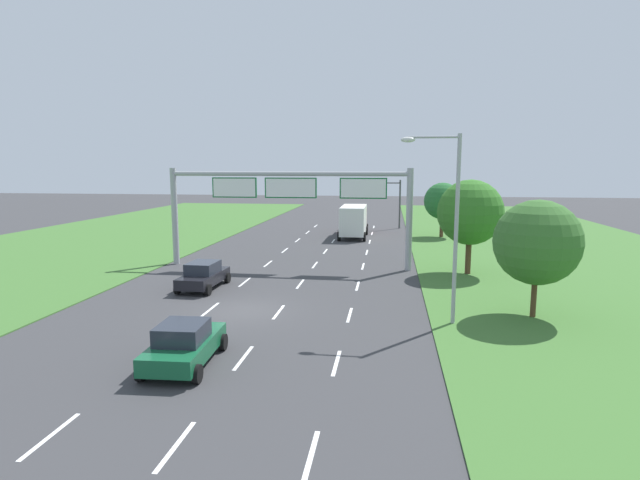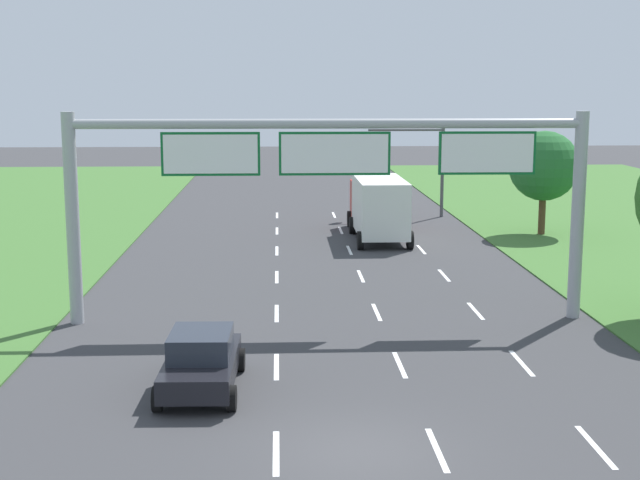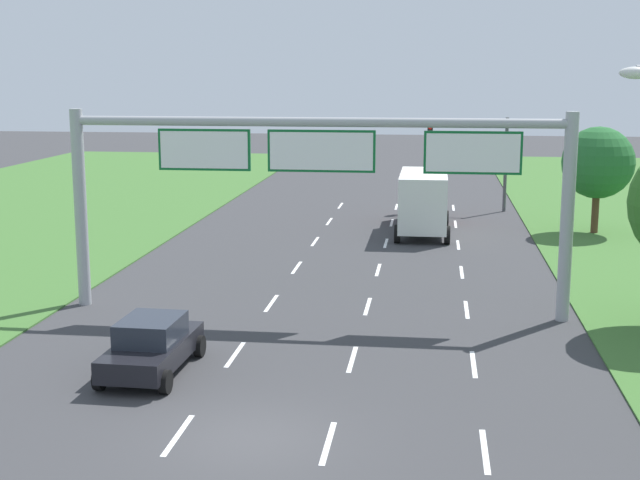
# 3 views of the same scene
# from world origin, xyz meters

# --- Properties ---
(ground_plane) EXTENTS (200.00, 200.00, 0.00)m
(ground_plane) POSITION_xyz_m (0.00, 0.00, 0.00)
(ground_plane) COLOR #38383A
(grass_verge_right) EXTENTS (24.00, 120.00, 0.06)m
(grass_verge_right) POSITION_xyz_m (21.00, 10.00, 0.03)
(grass_verge_right) COLOR #3D6B2D
(grass_verge_right) RESTS_ON ground_plane
(grass_verge_left) EXTENTS (24.00, 120.00, 0.06)m
(grass_verge_left) POSITION_xyz_m (-21.00, 10.00, 0.03)
(grass_verge_left) COLOR #3D6B2D
(grass_verge_left) RESTS_ON ground_plane
(lane_dashes_inner_left) EXTENTS (0.14, 56.40, 0.01)m
(lane_dashes_inner_left) POSITION_xyz_m (-1.75, 9.00, 0.00)
(lane_dashes_inner_left) COLOR white
(lane_dashes_inner_left) RESTS_ON ground_plane
(lane_dashes_inner_right) EXTENTS (0.14, 56.40, 0.01)m
(lane_dashes_inner_right) POSITION_xyz_m (1.75, 9.00, 0.00)
(lane_dashes_inner_right) COLOR white
(lane_dashes_inner_right) RESTS_ON ground_plane
(lane_dashes_slip) EXTENTS (0.14, 56.40, 0.01)m
(lane_dashes_slip) POSITION_xyz_m (5.25, 9.00, 0.00)
(lane_dashes_slip) COLOR white
(lane_dashes_slip) RESTS_ON ground_plane
(car_near_red) EXTENTS (2.31, 4.22, 1.59)m
(car_near_red) POSITION_xyz_m (-0.15, -6.93, 0.78)
(car_near_red) COLOR #145633
(car_near_red) RESTS_ON ground_plane
(car_lead_silver) EXTENTS (2.13, 4.26, 1.57)m
(car_lead_silver) POSITION_xyz_m (-3.69, 4.15, 0.79)
(car_lead_silver) COLOR black
(car_lead_silver) RESTS_ON ground_plane
(box_truck) EXTENTS (2.71, 8.26, 3.19)m
(box_truck) POSITION_xyz_m (3.49, 27.43, 1.73)
(box_truck) COLOR #B21E19
(box_truck) RESTS_ON ground_plane
(sign_gantry) EXTENTS (17.24, 0.44, 7.00)m
(sign_gantry) POSITION_xyz_m (0.15, 11.02, 4.98)
(sign_gantry) COLOR #9EA0A5
(sign_gantry) RESTS_ON ground_plane
(traffic_light_mast) EXTENTS (4.76, 0.49, 5.60)m
(traffic_light_mast) POSITION_xyz_m (6.29, 34.93, 3.87)
(traffic_light_mast) COLOR #47494F
(traffic_light_mast) RESTS_ON ground_plane
(street_lamp) EXTENTS (2.61, 0.32, 8.50)m
(street_lamp) POSITION_xyz_m (9.61, -0.77, 5.08)
(street_lamp) COLOR #9EA0A5
(street_lamp) RESTS_ON ground_plane
(roadside_tree_near) EXTENTS (3.97, 3.97, 5.60)m
(roadside_tree_near) POSITION_xyz_m (13.87, 0.76, 3.61)
(roadside_tree_near) COLOR #513823
(roadside_tree_near) RESTS_ON ground_plane
(roadside_tree_mid) EXTENTS (4.27, 4.27, 6.28)m
(roadside_tree_mid) POSITION_xyz_m (12.28, 10.26, 4.13)
(roadside_tree_mid) COLOR #513823
(roadside_tree_mid) RESTS_ON ground_plane
(roadside_tree_far) EXTENTS (3.67, 3.67, 5.53)m
(roadside_tree_far) POSITION_xyz_m (12.30, 27.95, 3.68)
(roadside_tree_far) COLOR #513823
(roadside_tree_far) RESTS_ON ground_plane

